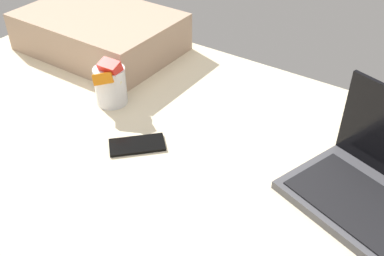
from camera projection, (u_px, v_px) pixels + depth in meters
bed_mattress at (131, 216)px, 108.63cm from camera, size 180.00×140.00×18.00cm
laptop at (377, 188)px, 97.13cm from camera, size 38.71×32.52×23.00cm
snack_cup at (110, 84)px, 128.28cm from camera, size 9.08×10.70×14.12cm
cell_phone at (137, 145)px, 115.38cm from camera, size 14.67×14.74×0.80cm
pillow at (100, 32)px, 155.36cm from camera, size 52.00×36.00×13.00cm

